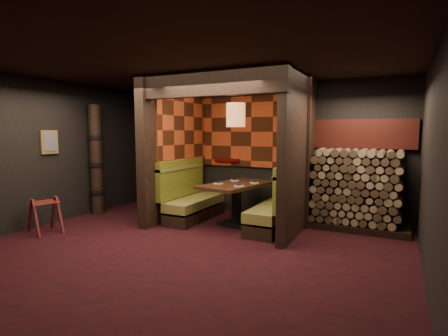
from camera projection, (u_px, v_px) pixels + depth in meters
floor at (187, 249)px, 5.45m from camera, size 6.50×5.50×0.02m
ceiling at (184, 61)px, 5.15m from camera, size 6.50×5.50×0.02m
wall_back at (254, 150)px, 7.76m from camera, size 6.50×0.02×2.85m
wall_front at (1, 181)px, 2.85m from camera, size 6.50×0.02×2.85m
wall_left at (44, 152)px, 6.76m from camera, size 0.02×5.50×2.85m
wall_right at (435, 168)px, 3.85m from camera, size 0.02×5.50×2.85m
partition_left at (174, 151)px, 7.37m from camera, size 0.20×2.20×2.85m
partition_right at (299, 154)px, 6.23m from camera, size 0.15×2.10×2.85m
header_beam at (206, 83)px, 5.81m from camera, size 2.85×0.18×0.44m
tapa_back_panel at (252, 132)px, 7.68m from camera, size 2.40×0.06×1.55m
tapa_side_panel at (184, 130)px, 7.43m from camera, size 0.04×1.85×1.45m
lacquer_shelf at (227, 160)px, 7.95m from camera, size 0.60×0.12×0.07m
booth_bench_left at (191, 200)px, 7.31m from camera, size 0.68×1.60×1.14m
booth_bench_right at (277, 209)px, 6.46m from camera, size 0.68×1.60×1.14m
dining_table at (237, 195)px, 6.84m from camera, size 1.12×1.68×0.82m
place_settings at (237, 183)px, 6.82m from camera, size 0.76×0.79×0.03m
pendant_lamp at (236, 115)px, 6.63m from camera, size 0.36×0.36×0.94m
framed_picture at (49, 142)px, 6.81m from camera, size 0.05×0.36×0.46m
luggage_rack at (45, 214)px, 6.32m from camera, size 0.73×0.61×0.68m
totem_column at (96, 161)px, 7.67m from camera, size 0.31×0.31×2.40m
firewood_stack at (360, 190)px, 6.44m from camera, size 1.73×0.70×1.50m
mosaic_header at (364, 134)px, 6.63m from camera, size 1.83×0.10×0.56m
bay_front_post at (307, 153)px, 6.42m from camera, size 0.08×0.08×2.85m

